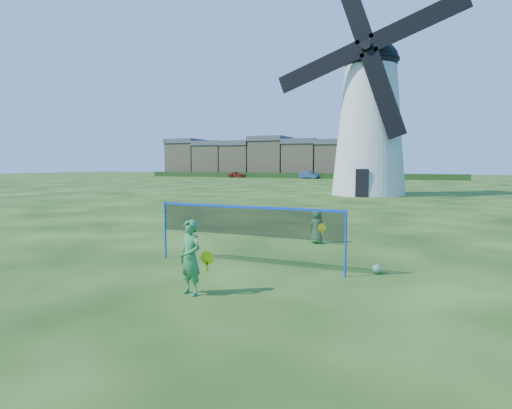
{
  "coord_description": "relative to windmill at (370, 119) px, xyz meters",
  "views": [
    {
      "loc": [
        4.82,
        -9.94,
        2.59
      ],
      "look_at": [
        0.2,
        0.5,
        1.5
      ],
      "focal_mm": 29.59,
      "sensor_mm": 36.0,
      "label": 1
    }
  ],
  "objects": [
    {
      "name": "ground",
      "position": [
        0.99,
        -26.84,
        -6.43
      ],
      "size": [
        220.0,
        220.0,
        0.0
      ],
      "primitive_type": "plane",
      "color": "black",
      "rests_on": "ground"
    },
    {
      "name": "windmill",
      "position": [
        0.0,
        0.0,
        0.0
      ],
      "size": [
        14.65,
        6.11,
        19.12
      ],
      "color": "silver",
      "rests_on": "ground"
    },
    {
      "name": "badminton_net",
      "position": [
        1.33,
        -27.23,
        -5.29
      ],
      "size": [
        5.05,
        0.05,
        1.55
      ],
      "color": "blue",
      "rests_on": "ground"
    },
    {
      "name": "player_girl",
      "position": [
        1.3,
        -29.81,
        -5.68
      ],
      "size": [
        0.74,
        0.52,
        1.5
      ],
      "rotation": [
        0.0,
        0.0,
        -0.33
      ],
      "color": "#378B4C",
      "rests_on": "ground"
    },
    {
      "name": "player_boy",
      "position": [
        2.11,
        -23.44,
        -5.88
      ],
      "size": [
        0.66,
        0.45,
        1.11
      ],
      "rotation": [
        0.0,
        0.0,
        2.97
      ],
      "color": "#47944B",
      "rests_on": "ground"
    },
    {
      "name": "play_ball",
      "position": [
        4.46,
        -26.61,
        -6.32
      ],
      "size": [
        0.22,
        0.22,
        0.22
      ],
      "primitive_type": "sphere",
      "color": "green",
      "rests_on": "ground"
    },
    {
      "name": "terraced_houses",
      "position": [
        -27.23,
        45.16,
        -2.53
      ],
      "size": [
        48.7,
        8.4,
        8.29
      ],
      "color": "tan",
      "rests_on": "ground"
    },
    {
      "name": "hedge",
      "position": [
        -21.01,
        39.16,
        -5.93
      ],
      "size": [
        62.0,
        0.8,
        1.0
      ],
      "primitive_type": "cube",
      "color": "#193814",
      "rests_on": "ground"
    },
    {
      "name": "car_left",
      "position": [
        -30.9,
        36.93,
        -5.82
      ],
      "size": [
        3.88,
        2.73,
        1.23
      ],
      "primitive_type": "imported",
      "rotation": [
        0.0,
        0.0,
        1.97
      ],
      "color": "maroon",
      "rests_on": "ground"
    },
    {
      "name": "car_right",
      "position": [
        -16.56,
        37.83,
        -5.8
      ],
      "size": [
        4.06,
        2.28,
        1.27
      ],
      "primitive_type": "imported",
      "rotation": [
        0.0,
        0.0,
        1.31
      ],
      "color": "navy",
      "rests_on": "ground"
    }
  ]
}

